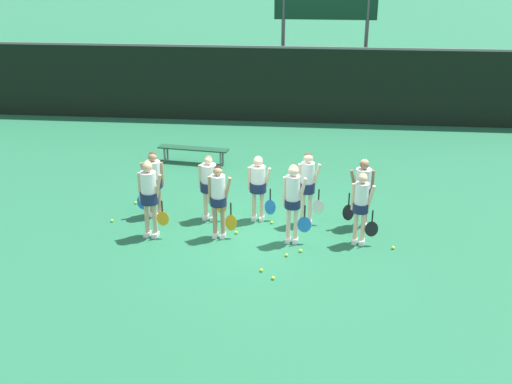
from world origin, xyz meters
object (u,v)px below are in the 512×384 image
bench_courtside (193,150)px  player_6 (258,183)px  scoreboard (326,10)px  player_3 (361,203)px  tennis_ball_1 (268,210)px  tennis_ball_5 (136,203)px  tennis_ball_2 (236,232)px  tennis_ball_8 (287,255)px  tennis_ball_4 (112,221)px  player_8 (363,187)px  player_2 (293,197)px  player_4 (154,178)px  player_0 (149,192)px  player_1 (219,196)px  tennis_ball_0 (393,248)px  tennis_ball_9 (273,278)px  player_5 (209,182)px  player_7 (308,182)px  tennis_ball_7 (272,222)px  tennis_ball_6 (301,251)px  tennis_ball_3 (261,270)px

bench_courtside → player_6: bearing=-51.7°
scoreboard → player_3: bearing=-85.9°
tennis_ball_1 → tennis_ball_5: size_ratio=0.94×
tennis_ball_2 → tennis_ball_8: 1.55m
tennis_ball_5 → tennis_ball_4: bearing=-103.0°
player_8 → tennis_ball_4: size_ratio=23.60×
bench_courtside → player_2: 5.97m
player_4 → player_8: 4.95m
player_0 → player_3: size_ratio=1.09×
player_6 → scoreboard: bearing=81.2°
player_1 → tennis_ball_2: player_1 is taller
player_2 → tennis_ball_0: bearing=0.1°
player_3 → player_6: 2.56m
player_4 → tennis_ball_9: player_4 is taller
tennis_ball_4 → tennis_ball_1: bearing=15.5°
player_5 → tennis_ball_4: size_ratio=22.84×
bench_courtside → tennis_ball_4: (-1.12, -4.38, -0.38)m
player_7 → bench_courtside: bearing=128.2°
player_0 → tennis_ball_4: bearing=158.2°
tennis_ball_7 → player_5: bearing=174.7°
bench_courtside → tennis_ball_9: (2.91, -6.68, -0.38)m
player_1 → tennis_ball_8: player_1 is taller
tennis_ball_0 → bench_courtside: bearing=136.5°
tennis_ball_5 → tennis_ball_6: 4.82m
tennis_ball_0 → tennis_ball_5: bearing=163.4°
player_5 → tennis_ball_7: size_ratio=24.86×
player_3 → tennis_ball_4: bearing=-174.1°
tennis_ball_2 → tennis_ball_1: bearing=65.5°
player_8 → tennis_ball_2: size_ratio=23.20×
scoreboard → player_7: scoreboard is taller
tennis_ball_0 → tennis_ball_8: size_ratio=1.05×
scoreboard → tennis_ball_8: (-0.76, -11.95, -3.91)m
player_8 → tennis_ball_5: (-5.64, 0.75, -0.95)m
player_5 → tennis_ball_5: player_5 is taller
player_1 → tennis_ball_9: size_ratio=24.33×
tennis_ball_0 → tennis_ball_8: tennis_ball_0 is taller
player_6 → player_8: player_8 is taller
player_8 → scoreboard: bearing=93.6°
player_0 → tennis_ball_5: player_0 is taller
player_5 → tennis_ball_1: 1.75m
player_2 → player_7: player_2 is taller
scoreboard → tennis_ball_2: (-1.96, -10.98, -3.91)m
player_3 → tennis_ball_5: 5.87m
tennis_ball_0 → player_8: bearing=120.0°
tennis_ball_1 → tennis_ball_3: (0.10, -3.03, 0.00)m
player_2 → player_3: player_2 is taller
tennis_ball_4 → player_7: bearing=4.7°
player_6 → tennis_ball_0: (3.07, -1.26, -0.92)m
scoreboard → player_7: size_ratio=2.87×
tennis_ball_4 → tennis_ball_8: (4.25, -1.32, -0.00)m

